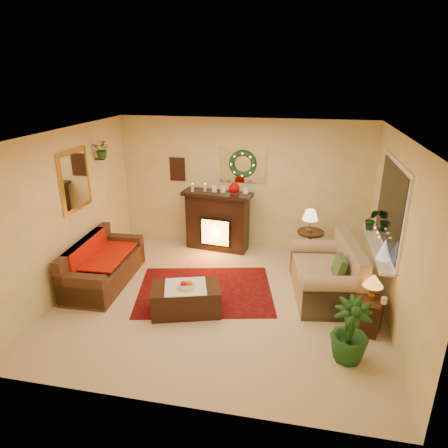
% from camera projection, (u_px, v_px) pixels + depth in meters
% --- Properties ---
extents(floor, '(5.00, 5.00, 0.00)m').
position_uv_depth(floor, '(220.00, 298.00, 6.40)').
color(floor, beige).
rests_on(floor, ground).
extents(ceiling, '(5.00, 5.00, 0.00)m').
position_uv_depth(ceiling, '(219.00, 134.00, 5.48)').
color(ceiling, white).
rests_on(ceiling, ground).
extents(wall_back, '(5.00, 5.00, 0.00)m').
position_uv_depth(wall_back, '(243.00, 184.00, 8.00)').
color(wall_back, '#EFD88C').
rests_on(wall_back, ground).
extents(wall_front, '(5.00, 5.00, 0.00)m').
position_uv_depth(wall_front, '(171.00, 302.00, 3.88)').
color(wall_front, '#EFD88C').
rests_on(wall_front, ground).
extents(wall_left, '(4.50, 4.50, 0.00)m').
position_uv_depth(wall_left, '(67.00, 212.00, 6.40)').
color(wall_left, '#EFD88C').
rests_on(wall_left, ground).
extents(wall_right, '(4.50, 4.50, 0.00)m').
position_uv_depth(wall_right, '(397.00, 235.00, 5.48)').
color(wall_right, '#EFD88C').
rests_on(wall_right, ground).
extents(area_rug, '(2.48, 2.06, 0.01)m').
position_uv_depth(area_rug, '(205.00, 291.00, 6.62)').
color(area_rug, maroon).
rests_on(area_rug, floor).
extents(sofa, '(0.86, 1.81, 0.77)m').
position_uv_depth(sofa, '(104.00, 260.00, 6.75)').
color(sofa, '#4E311D').
rests_on(sofa, floor).
extents(red_throw, '(0.78, 1.27, 0.02)m').
position_uv_depth(red_throw, '(105.00, 254.00, 6.88)').
color(red_throw, '#BA0C14').
rests_on(red_throw, sofa).
extents(fireplace, '(1.27, 0.54, 1.13)m').
position_uv_depth(fireplace, '(217.00, 223.00, 8.06)').
color(fireplace, '#362210').
rests_on(fireplace, floor).
extents(poinsettia, '(0.21, 0.21, 0.21)m').
position_uv_depth(poinsettia, '(234.00, 188.00, 7.71)').
color(poinsettia, '#C10004').
rests_on(poinsettia, fireplace).
extents(mantel_candle_a, '(0.06, 0.06, 0.17)m').
position_uv_depth(mantel_candle_a, '(193.00, 188.00, 7.86)').
color(mantel_candle_a, silver).
rests_on(mantel_candle_a, fireplace).
extents(mantel_candle_b, '(0.06, 0.06, 0.17)m').
position_uv_depth(mantel_candle_b, '(205.00, 188.00, 7.87)').
color(mantel_candle_b, '#E9E5C6').
rests_on(mantel_candle_b, fireplace).
extents(mantel_mirror, '(0.92, 0.02, 0.72)m').
position_uv_depth(mantel_mirror, '(243.00, 165.00, 7.84)').
color(mantel_mirror, white).
rests_on(mantel_mirror, wall_back).
extents(wreath, '(0.55, 0.11, 0.55)m').
position_uv_depth(wreath, '(243.00, 164.00, 7.80)').
color(wreath, '#194719').
rests_on(wreath, wall_back).
extents(wall_art, '(0.32, 0.03, 0.48)m').
position_uv_depth(wall_art, '(177.00, 169.00, 8.14)').
color(wall_art, '#381E11').
rests_on(wall_art, wall_back).
extents(gold_mirror, '(0.03, 0.84, 1.00)m').
position_uv_depth(gold_mirror, '(75.00, 180.00, 6.51)').
color(gold_mirror, gold).
rests_on(gold_mirror, wall_left).
extents(hanging_plant, '(0.33, 0.28, 0.36)m').
position_uv_depth(hanging_plant, '(103.00, 158.00, 7.10)').
color(hanging_plant, '#194719').
rests_on(hanging_plant, wall_left).
extents(loveseat, '(1.15, 1.71, 0.92)m').
position_uv_depth(loveseat, '(325.00, 271.00, 6.39)').
color(loveseat, tan).
rests_on(loveseat, floor).
extents(window_frame, '(0.03, 1.86, 1.36)m').
position_uv_depth(window_frame, '(391.00, 206.00, 5.90)').
color(window_frame, white).
rests_on(window_frame, wall_right).
extents(window_glass, '(0.02, 1.70, 1.22)m').
position_uv_depth(window_glass, '(390.00, 206.00, 5.90)').
color(window_glass, black).
rests_on(window_glass, wall_right).
extents(window_sill, '(0.22, 1.86, 0.04)m').
position_uv_depth(window_sill, '(377.00, 247.00, 6.16)').
color(window_sill, white).
rests_on(window_sill, wall_right).
extents(mini_tree, '(0.20, 0.20, 0.30)m').
position_uv_depth(mini_tree, '(384.00, 249.00, 5.67)').
color(mini_tree, silver).
rests_on(mini_tree, window_sill).
extents(sill_plant, '(0.27, 0.22, 0.49)m').
position_uv_depth(sill_plant, '(372.00, 219.00, 6.72)').
color(sill_plant, '#1B431A').
rests_on(sill_plant, window_sill).
extents(side_table_round, '(0.56, 0.56, 0.64)m').
position_uv_depth(side_table_round, '(309.00, 247.00, 7.49)').
color(side_table_round, black).
rests_on(side_table_round, floor).
extents(lamp_cream, '(0.28, 0.28, 0.43)m').
position_uv_depth(lamp_cream, '(310.00, 220.00, 7.27)').
color(lamp_cream, '#E2CB85').
rests_on(lamp_cream, side_table_round).
extents(end_table_square, '(0.51, 0.51, 0.49)m').
position_uv_depth(end_table_square, '(366.00, 312.00, 5.55)').
color(end_table_square, '#452312').
rests_on(end_table_square, floor).
extents(lamp_tiffany, '(0.27, 0.27, 0.40)m').
position_uv_depth(lamp_tiffany, '(373.00, 282.00, 5.39)').
color(lamp_tiffany, '#D4621E').
rests_on(lamp_tiffany, end_table_square).
extents(coffee_table, '(1.13, 0.83, 0.42)m').
position_uv_depth(coffee_table, '(186.00, 300.00, 5.98)').
color(coffee_table, black).
rests_on(coffee_table, floor).
extents(fruit_bowl, '(0.27, 0.27, 0.06)m').
position_uv_depth(fruit_bowl, '(186.00, 287.00, 5.86)').
color(fruit_bowl, beige).
rests_on(fruit_bowl, coffee_table).
extents(floor_palm, '(1.46, 1.46, 2.53)m').
position_uv_depth(floor_palm, '(350.00, 329.00, 4.89)').
color(floor_palm, '#214F25').
rests_on(floor_palm, floor).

